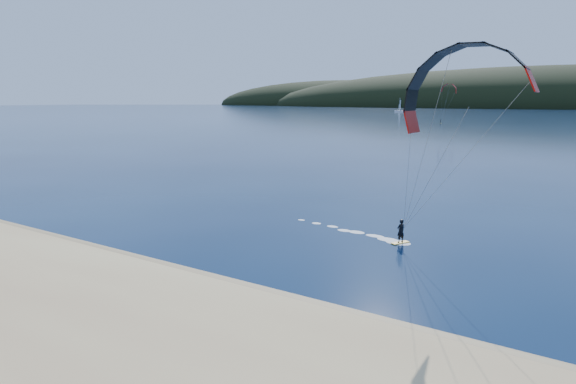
{
  "coord_description": "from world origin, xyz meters",
  "views": [
    {
      "loc": [
        19.96,
        -16.08,
        11.01
      ],
      "look_at": [
        3.36,
        10.0,
        5.0
      ],
      "focal_mm": 29.8,
      "sensor_mm": 36.0,
      "label": 1
    }
  ],
  "objects": [
    {
      "name": "kitesurfer_near",
      "position": [
        13.31,
        13.91,
        10.2
      ],
      "size": [
        20.21,
        8.07,
        13.72
      ],
      "color": "gold",
      "rests_on": "ground"
    },
    {
      "name": "sailboat",
      "position": [
        -126.68,
        398.45,
        0.9
      ],
      "size": [
        8.66,
        5.53,
        12.24
      ],
      "color": "white",
      "rests_on": "ground"
    },
    {
      "name": "ground",
      "position": [
        0.0,
        0.0,
        0.0
      ],
      "size": [
        1800.0,
        1800.0,
        0.0
      ],
      "primitive_type": "plane",
      "color": "#071834",
      "rests_on": "ground"
    },
    {
      "name": "wet_sand",
      "position": [
        0.0,
        4.5,
        0.05
      ],
      "size": [
        220.0,
        2.5,
        0.1
      ],
      "color": "#917954",
      "rests_on": "ground"
    },
    {
      "name": "kitesurfer_far",
      "position": [
        -36.6,
        207.43,
        14.3
      ],
      "size": [
        8.18,
        6.98,
        16.45
      ],
      "color": "gold",
      "rests_on": "ground"
    }
  ]
}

